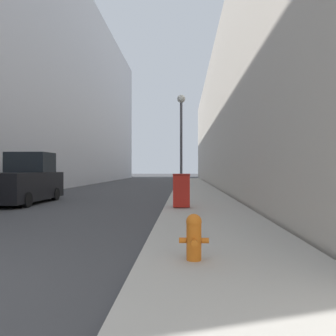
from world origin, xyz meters
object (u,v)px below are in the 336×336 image
at_px(trash_bin, 181,190).
at_px(pickup_truck, 24,182).
at_px(fire_hydrant, 194,236).
at_px(lamppost, 181,133).

relative_size(trash_bin, pickup_truck, 0.26).
height_order(fire_hydrant, lamppost, lamppost).
xyz_separation_m(fire_hydrant, lamppost, (-0.29, 10.51, 2.81)).
bearing_deg(pickup_truck, lamppost, 5.57).
relative_size(trash_bin, lamppost, 0.25).
height_order(trash_bin, pickup_truck, pickup_truck).
bearing_deg(trash_bin, pickup_truck, 160.96).
height_order(trash_bin, lamppost, lamppost).
xyz_separation_m(fire_hydrant, trash_bin, (-0.26, 7.20, 0.27)).
bearing_deg(fire_hydrant, lamppost, 91.60).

